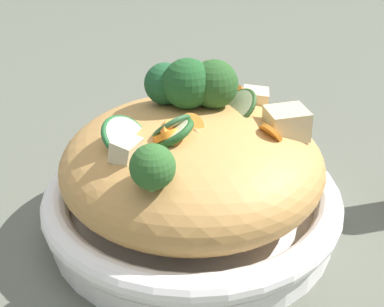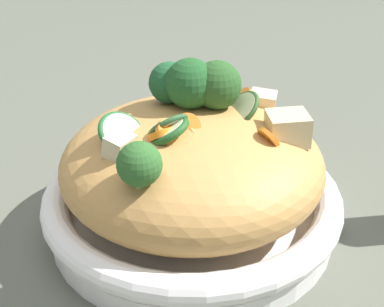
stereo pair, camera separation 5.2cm
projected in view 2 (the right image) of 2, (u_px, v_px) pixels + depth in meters
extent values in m
plane|color=#55584C|center=(192.00, 224.00, 0.56)|extent=(3.00, 3.00, 0.00)
cylinder|color=white|center=(192.00, 215.00, 0.55)|extent=(0.29, 0.29, 0.02)
torus|color=white|center=(192.00, 195.00, 0.54)|extent=(0.31, 0.31, 0.03)
ellipsoid|color=tan|center=(192.00, 163.00, 0.52)|extent=(0.26, 0.26, 0.11)
torus|color=tan|center=(214.00, 119.00, 0.51)|extent=(0.09, 0.09, 0.01)
torus|color=tan|center=(212.00, 135.00, 0.49)|extent=(0.05, 0.05, 0.03)
torus|color=tan|center=(185.00, 124.00, 0.50)|extent=(0.05, 0.05, 0.02)
torus|color=tan|center=(228.00, 118.00, 0.55)|extent=(0.05, 0.05, 0.02)
cone|color=#95B774|center=(216.00, 108.00, 0.52)|extent=(0.02, 0.02, 0.01)
sphere|color=#275123|center=(217.00, 85.00, 0.51)|extent=(0.06, 0.06, 0.05)
cone|color=#93AB71|center=(192.00, 108.00, 0.52)|extent=(0.03, 0.03, 0.02)
sphere|color=#1F4F24|center=(192.00, 84.00, 0.51)|extent=(0.06, 0.06, 0.05)
cone|color=#8FB06E|center=(170.00, 103.00, 0.53)|extent=(0.03, 0.03, 0.02)
sphere|color=#1E502C|center=(170.00, 83.00, 0.52)|extent=(0.06, 0.06, 0.04)
cone|color=#8DB96A|center=(141.00, 186.00, 0.43)|extent=(0.02, 0.02, 0.02)
sphere|color=#2E5E29|center=(139.00, 164.00, 0.42)|extent=(0.05, 0.05, 0.04)
cylinder|color=orange|center=(243.00, 98.00, 0.56)|extent=(0.02, 0.03, 0.02)
cylinder|color=orange|center=(269.00, 138.00, 0.47)|extent=(0.03, 0.03, 0.02)
cylinder|color=orange|center=(219.00, 93.00, 0.60)|extent=(0.03, 0.03, 0.02)
cylinder|color=orange|center=(162.00, 134.00, 0.47)|extent=(0.03, 0.03, 0.02)
cylinder|color=orange|center=(187.00, 126.00, 0.48)|extent=(0.03, 0.02, 0.02)
cylinder|color=orange|center=(169.00, 134.00, 0.47)|extent=(0.03, 0.04, 0.02)
cylinder|color=beige|center=(241.00, 109.00, 0.52)|extent=(0.04, 0.04, 0.03)
torus|color=#2E5025|center=(241.00, 109.00, 0.52)|extent=(0.04, 0.05, 0.03)
cylinder|color=beige|center=(168.00, 126.00, 0.48)|extent=(0.04, 0.04, 0.03)
torus|color=#2B552F|center=(168.00, 126.00, 0.48)|extent=(0.05, 0.05, 0.03)
cylinder|color=beige|center=(122.00, 133.00, 0.48)|extent=(0.05, 0.05, 0.03)
torus|color=#215C2D|center=(122.00, 133.00, 0.48)|extent=(0.06, 0.06, 0.03)
cylinder|color=beige|center=(170.00, 132.00, 0.47)|extent=(0.04, 0.04, 0.02)
torus|color=#225423|center=(170.00, 132.00, 0.47)|extent=(0.05, 0.05, 0.03)
cube|color=beige|center=(287.00, 128.00, 0.49)|extent=(0.04, 0.04, 0.03)
cube|color=beige|center=(120.00, 146.00, 0.46)|extent=(0.03, 0.03, 0.02)
cube|color=beige|center=(263.00, 102.00, 0.55)|extent=(0.04, 0.03, 0.02)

